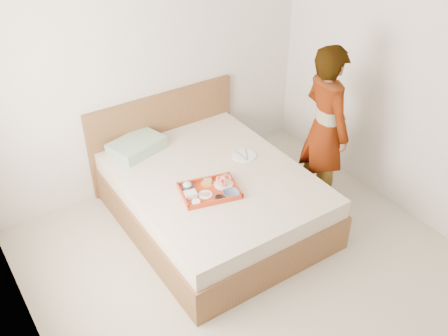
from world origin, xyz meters
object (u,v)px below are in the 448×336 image
person (325,129)px  dinner_plate (244,155)px  bed (214,198)px  tray (210,191)px

person → dinner_plate: bearing=65.7°
bed → tray: (-0.17, -0.20, 0.29)m
bed → dinner_plate: (0.42, 0.11, 0.27)m
tray → person: (1.23, -0.10, 0.27)m
dinner_plate → bed: bearing=-165.5°
tray → dinner_plate: tray is taller
tray → dinner_plate: 0.67m
bed → person: (1.06, -0.30, 0.56)m
bed → tray: bearing=-130.0°
tray → dinner_plate: size_ratio=2.10×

